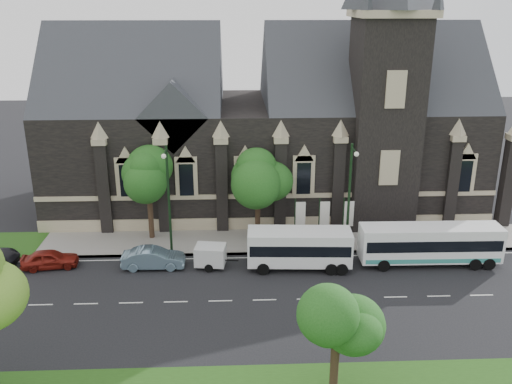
{
  "coord_description": "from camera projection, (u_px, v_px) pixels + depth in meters",
  "views": [
    {
      "loc": [
        1.04,
        -32.68,
        19.28
      ],
      "look_at": [
        2.67,
        6.0,
        5.67
      ],
      "focal_mm": 38.58,
      "sensor_mm": 36.0,
      "label": 1
    }
  ],
  "objects": [
    {
      "name": "shuttle_bus",
      "position": [
        300.0,
        247.0,
        41.27
      ],
      "size": [
        7.86,
        3.06,
        2.99
      ],
      "rotation": [
        0.0,
        0.0,
        -0.05
      ],
      "color": "white",
      "rests_on": "ground"
    },
    {
      "name": "tree_walk_left",
      "position": [
        151.0,
        174.0,
        45.11
      ],
      "size": [
        3.91,
        3.91,
        7.64
      ],
      "color": "black",
      "rests_on": "ground"
    },
    {
      "name": "tour_coach",
      "position": [
        430.0,
        244.0,
        41.83
      ],
      "size": [
        10.68,
        2.61,
        3.11
      ],
      "rotation": [
        0.0,
        0.0,
        -0.01
      ],
      "color": "white",
      "rests_on": "ground"
    },
    {
      "name": "banner_flag_left",
      "position": [
        298.0,
        217.0,
        45.1
      ],
      "size": [
        0.9,
        0.1,
        4.0
      ],
      "color": "black",
      "rests_on": "ground"
    },
    {
      "name": "sedan",
      "position": [
        153.0,
        258.0,
        41.54
      ],
      "size": [
        4.74,
        1.66,
        1.56
      ],
      "primitive_type": "imported",
      "rotation": [
        0.0,
        0.0,
        1.57
      ],
      "color": "slate",
      "rests_on": "ground"
    },
    {
      "name": "street_lamp_mid",
      "position": [
        168.0,
        195.0,
        41.99
      ],
      "size": [
        0.36,
        1.88,
        9.0
      ],
      "color": "black",
      "rests_on": "ground"
    },
    {
      "name": "ground",
      "position": [
        220.0,
        301.0,
        37.16
      ],
      "size": [
        160.0,
        160.0,
        0.0
      ],
      "primitive_type": "plane",
      "color": "black",
      "rests_on": "ground"
    },
    {
      "name": "sidewalk",
      "position": [
        222.0,
        241.0,
        46.09
      ],
      "size": [
        80.0,
        5.0,
        0.15
      ],
      "primitive_type": "cube",
      "color": "gray",
      "rests_on": "ground"
    },
    {
      "name": "museum",
      "position": [
        276.0,
        123.0,
        52.35
      ],
      "size": [
        40.0,
        17.7,
        29.9
      ],
      "color": "black",
      "rests_on": "ground"
    },
    {
      "name": "banner_flag_right",
      "position": [
        347.0,
        216.0,
        45.26
      ],
      "size": [
        0.9,
        0.1,
        4.0
      ],
      "color": "black",
      "rests_on": "ground"
    },
    {
      "name": "banner_flag_center",
      "position": [
        323.0,
        217.0,
        45.18
      ],
      "size": [
        0.9,
        0.1,
        4.0
      ],
      "color": "black",
      "rests_on": "ground"
    },
    {
      "name": "box_trailer",
      "position": [
        210.0,
        255.0,
        41.56
      ],
      "size": [
        3.34,
        1.97,
        1.74
      ],
      "rotation": [
        0.0,
        0.0,
        -0.14
      ],
      "color": "silver",
      "rests_on": "ground"
    },
    {
      "name": "tree_walk_right",
      "position": [
        260.0,
        171.0,
        45.45
      ],
      "size": [
        4.08,
        4.08,
        7.8
      ],
      "color": "black",
      "rests_on": "ground"
    },
    {
      "name": "street_lamp_near",
      "position": [
        350.0,
        193.0,
        42.54
      ],
      "size": [
        0.36,
        1.88,
        9.0
      ],
      "color": "black",
      "rests_on": "ground"
    },
    {
      "name": "tree_park_east",
      "position": [
        340.0,
        314.0,
        27.08
      ],
      "size": [
        3.4,
        3.4,
        6.28
      ],
      "color": "black",
      "rests_on": "ground"
    },
    {
      "name": "car_far_red",
      "position": [
        50.0,
        259.0,
        41.57
      ],
      "size": [
        4.36,
        2.23,
        1.42
      ],
      "primitive_type": "imported",
      "rotation": [
        0.0,
        0.0,
        1.71
      ],
      "color": "maroon",
      "rests_on": "ground"
    }
  ]
}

